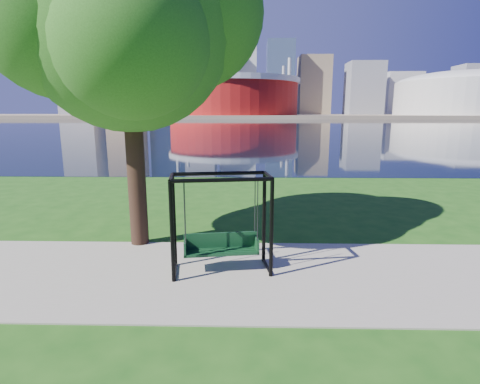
{
  "coord_description": "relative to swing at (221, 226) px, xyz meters",
  "views": [
    {
      "loc": [
        0.08,
        -8.05,
        3.46
      ],
      "look_at": [
        -0.12,
        0.0,
        1.75
      ],
      "focal_mm": 28.0,
      "sensor_mm": 36.0,
      "label": 1
    }
  ],
  "objects": [
    {
      "name": "ground",
      "position": [
        0.53,
        0.28,
        -1.06
      ],
      "size": [
        900.0,
        900.0,
        0.0
      ],
      "primitive_type": "plane",
      "color": "#1E5114",
      "rests_on": "ground"
    },
    {
      "name": "arena",
      "position": [
        135.53,
        235.28,
        14.82
      ],
      "size": [
        84.0,
        84.0,
        26.56
      ],
      "color": "beige",
      "rests_on": "far_bank"
    },
    {
      "name": "swing",
      "position": [
        0.0,
        0.0,
        0.0
      ],
      "size": [
        2.25,
        1.23,
        2.18
      ],
      "rotation": [
        0.0,
        0.0,
        0.15
      ],
      "color": "black",
      "rests_on": "ground"
    },
    {
      "name": "far_bank",
      "position": [
        0.53,
        306.28,
        -0.06
      ],
      "size": [
        900.0,
        228.0,
        2.0
      ],
      "primitive_type": "cube",
      "color": "#937F60",
      "rests_on": "ground"
    },
    {
      "name": "park_tree",
      "position": [
        -2.38,
        1.79,
        4.61
      ],
      "size": [
        6.57,
        5.93,
        8.16
      ],
      "color": "black",
      "rests_on": "ground"
    },
    {
      "name": "stadium",
      "position": [
        -9.47,
        235.28,
        13.17
      ],
      "size": [
        83.0,
        83.0,
        32.0
      ],
      "color": "maroon",
      "rests_on": "far_bank"
    },
    {
      "name": "path",
      "position": [
        0.53,
        -0.22,
        -1.04
      ],
      "size": [
        120.0,
        4.0,
        0.03
      ],
      "primitive_type": "cube",
      "color": "#9E937F",
      "rests_on": "ground"
    },
    {
      "name": "skyline",
      "position": [
        -3.74,
        319.67,
        34.83
      ],
      "size": [
        392.0,
        66.0,
        96.5
      ],
      "color": "gray",
      "rests_on": "far_bank"
    },
    {
      "name": "river",
      "position": [
        0.53,
        102.28,
        -1.05
      ],
      "size": [
        900.0,
        180.0,
        0.02
      ],
      "primitive_type": "cube",
      "color": "black",
      "rests_on": "ground"
    }
  ]
}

